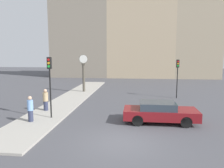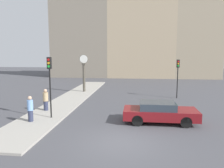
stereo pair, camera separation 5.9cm
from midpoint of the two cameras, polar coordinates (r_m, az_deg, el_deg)
The scene contains 9 objects.
ground_plane at distance 11.08m, azimuth 2.51°, elevation -14.90°, with size 120.00×120.00×0.00m, color #47474C.
sidewalk_corner at distance 21.63m, azimuth -10.27°, elevation -3.60°, with size 2.90×24.17×0.12m, color #A39E93.
building_row at distance 41.47m, azimuth 5.82°, elevation 13.61°, with size 30.50×5.00×19.20m.
sedan_car at distance 14.10m, azimuth 12.41°, elevation -7.14°, with size 4.55×1.87×1.32m.
traffic_light_near at distance 14.64m, azimuth -15.86°, elevation 2.33°, with size 0.26×0.24×3.98m.
traffic_light_far at distance 22.08m, azimuth 16.89°, elevation 3.34°, with size 0.26×0.24×3.77m.
street_clock at distance 24.59m, azimuth -7.27°, elevation 2.92°, with size 0.97×0.38×4.13m.
pedestrian_tan_coat at distance 16.99m, azimuth -16.85°, elevation -3.96°, with size 0.38×0.38×1.61m.
pedestrian_blue_stripe at distance 14.50m, azimuth -20.46°, elevation -6.08°, with size 0.36×0.36×1.60m.
Camera 2 is at (0.73, -10.20, 4.26)m, focal length 35.00 mm.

